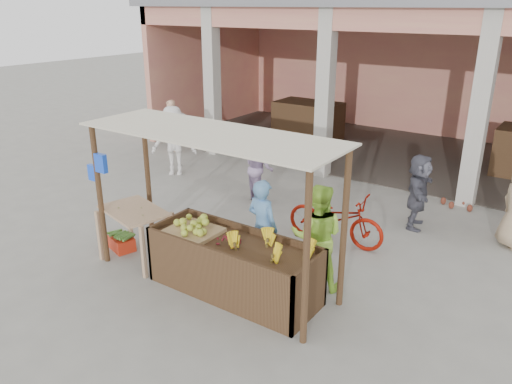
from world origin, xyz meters
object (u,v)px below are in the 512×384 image
Objects in this scene: vendor_blue at (263,224)px; red_crate at (122,243)px; side_table at (134,218)px; fruit_stall at (234,268)px; motorcycle at (336,217)px; vendor_green at (317,234)px.

red_crate is at bearing 25.43° from vendor_blue.
side_table is 2.14m from vendor_blue.
side_table is at bearing 32.58° from vendor_blue.
red_crate is 0.27× the size of vendor_blue.
vendor_blue is (0.01, 0.75, 0.44)m from fruit_stall.
vendor_green is at bearing -167.39° from motorcycle.
side_table is at bearing -2.72° from vendor_green.
vendor_green reaches higher than vendor_blue.
fruit_stall is 2.42m from motorcycle.
red_crate is 2.69m from vendor_blue.
side_table is 0.77× the size of vendor_blue.
fruit_stall is at bearing 97.30° from vendor_blue.
fruit_stall is 2.00× the size of side_table.
motorcycle is (2.95, 2.39, 0.38)m from red_crate.
vendor_green is 1.62m from motorcycle.
fruit_stall reaches higher than red_crate.
motorcycle is at bearing 60.68° from side_table.
vendor_green is 0.92× the size of motorcycle.
red_crate is 0.26× the size of vendor_green.
side_table reaches higher than fruit_stall.
vendor_blue is (2.47, 0.77, 0.72)m from red_crate.
fruit_stall is at bearing 165.24° from motorcycle.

